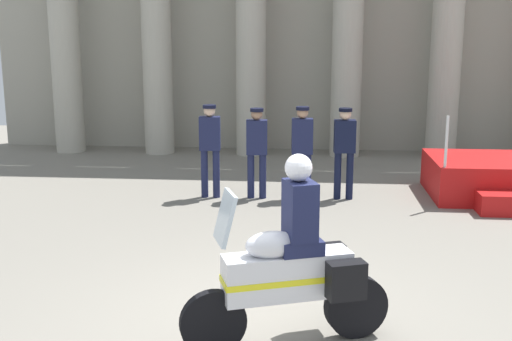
% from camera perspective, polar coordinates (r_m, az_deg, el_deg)
% --- Properties ---
extents(ground_plane, '(28.00, 28.00, 0.00)m').
position_cam_1_polar(ground_plane, '(6.84, 0.39, -13.69)').
color(ground_plane, gray).
extents(reviewing_stand, '(2.64, 2.45, 1.62)m').
position_cam_1_polar(reviewing_stand, '(12.62, 21.30, -0.72)').
color(reviewing_stand, '#B71414').
rests_on(reviewing_stand, ground_plane).
extents(officer_in_row_0, '(0.40, 0.25, 1.72)m').
position_cam_1_polar(officer_in_row_0, '(11.67, -4.16, 2.46)').
color(officer_in_row_0, '#191E42').
rests_on(officer_in_row_0, ground_plane).
extents(officer_in_row_1, '(0.40, 0.25, 1.67)m').
position_cam_1_polar(officer_in_row_1, '(11.59, 0.07, 2.24)').
color(officer_in_row_1, '#191E42').
rests_on(officer_in_row_1, ground_plane).
extents(officer_in_row_2, '(0.40, 0.25, 1.70)m').
position_cam_1_polar(officer_in_row_2, '(11.60, 4.16, 2.30)').
color(officer_in_row_2, '#191E42').
rests_on(officer_in_row_2, ground_plane).
extents(officer_in_row_3, '(0.40, 0.25, 1.68)m').
position_cam_1_polar(officer_in_row_3, '(11.62, 7.95, 2.20)').
color(officer_in_row_3, black).
rests_on(officer_in_row_3, ground_plane).
extents(motorcycle_with_rider, '(2.01, 0.97, 1.90)m').
position_cam_1_polar(motorcycle_with_rider, '(6.16, 3.45, -8.67)').
color(motorcycle_with_rider, black).
rests_on(motorcycle_with_rider, ground_plane).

